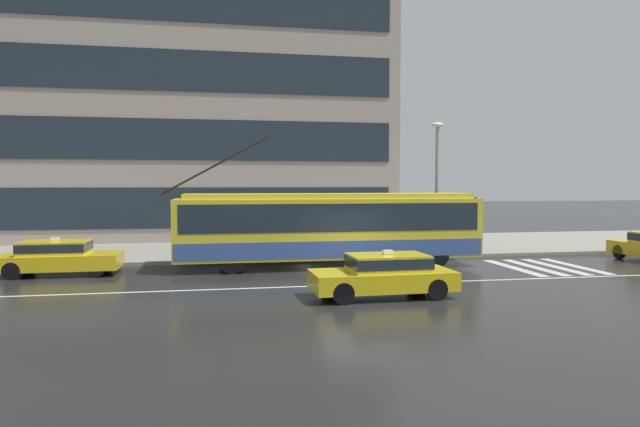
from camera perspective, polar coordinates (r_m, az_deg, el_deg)
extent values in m
plane|color=#252425|center=(19.70, 4.01, -6.71)|extent=(160.00, 160.00, 0.00)
cube|color=gray|center=(28.92, -0.67, -3.42)|extent=(80.00, 10.00, 0.14)
cube|color=beige|center=(23.37, 19.40, -5.32)|extent=(0.44, 4.40, 0.01)
cube|color=beige|center=(23.83, 21.29, -5.19)|extent=(0.44, 4.40, 0.01)
cube|color=beige|center=(24.31, 23.10, -5.07)|extent=(0.44, 4.40, 0.01)
cube|color=beige|center=(24.82, 24.84, -4.95)|extent=(0.44, 4.40, 0.01)
cube|color=silver|center=(18.56, 4.93, -7.31)|extent=(72.00, 0.14, 0.01)
cube|color=yellow|center=(22.22, 0.90, -1.46)|extent=(12.15, 2.54, 2.34)
cube|color=yellow|center=(22.16, 0.90, 1.82)|extent=(11.42, 2.28, 0.20)
cube|color=#1E2833|center=(22.19, 0.90, -0.25)|extent=(11.66, 2.56, 1.08)
cube|color=#39559A|center=(22.29, 0.90, -3.38)|extent=(12.03, 2.56, 0.66)
cube|color=#1E2833|center=(24.07, 15.11, -0.10)|extent=(0.13, 2.19, 1.17)
cube|color=black|center=(23.99, 14.81, 1.34)|extent=(0.17, 1.90, 0.28)
cylinder|color=black|center=(22.11, -10.74, 4.90)|extent=(4.10, 0.07, 2.27)
cylinder|color=black|center=(21.41, -10.76, 4.96)|extent=(4.10, 0.07, 2.27)
cylinder|color=black|center=(24.49, 9.94, -3.59)|extent=(1.04, 0.30, 1.04)
cylinder|color=black|center=(22.45, 11.87, -4.22)|extent=(1.04, 0.30, 1.04)
cylinder|color=black|center=(23.02, -9.19, -4.01)|extent=(1.04, 0.30, 1.04)
cylinder|color=black|center=(20.84, -9.09, -4.75)|extent=(1.04, 0.30, 1.04)
cube|color=yellow|center=(16.51, 6.46, -6.85)|extent=(4.26, 1.84, 0.55)
cube|color=yellow|center=(16.48, 7.03, -5.05)|extent=(2.31, 1.55, 0.48)
cube|color=#1E2833|center=(16.48, 7.03, -4.97)|extent=(2.36, 1.57, 0.31)
cube|color=silver|center=(16.44, 7.04, -3.98)|extent=(0.28, 0.17, 0.12)
cylinder|color=black|center=(15.44, 2.41, -8.27)|extent=(0.63, 0.22, 0.62)
cylinder|color=black|center=(16.90, 1.12, -7.28)|extent=(0.63, 0.22, 0.62)
cylinder|color=black|center=(16.33, 11.99, -7.71)|extent=(0.63, 0.22, 0.62)
cylinder|color=black|center=(17.72, 9.98, -6.84)|extent=(0.63, 0.22, 0.62)
cylinder|color=black|center=(28.16, 28.58, -3.49)|extent=(0.22, 0.63, 0.62)
cube|color=yellow|center=(22.42, -25.28, -4.49)|extent=(4.22, 1.80, 0.55)
cube|color=yellow|center=(22.40, -25.73, -3.18)|extent=(2.28, 1.55, 0.48)
cube|color=#1E2833|center=(22.40, -25.73, -3.12)|extent=(2.32, 1.57, 0.31)
cube|color=silver|center=(22.37, -25.75, -2.39)|extent=(0.28, 0.16, 0.12)
cylinder|color=black|center=(22.90, -21.38, -4.75)|extent=(0.62, 0.20, 0.62)
cylinder|color=black|center=(21.35, -22.20, -5.33)|extent=(0.62, 0.20, 0.62)
cylinder|color=black|center=(23.60, -28.04, -4.68)|extent=(0.62, 0.20, 0.62)
cylinder|color=black|center=(22.09, -29.31, -5.22)|extent=(0.62, 0.20, 0.62)
cylinder|color=gray|center=(24.44, -0.25, -1.62)|extent=(0.08, 0.08, 2.41)
cylinder|color=gray|center=(24.07, -9.30, -1.73)|extent=(0.08, 0.08, 2.41)
cylinder|color=gray|center=(25.81, -0.79, -1.37)|extent=(0.08, 0.08, 2.41)
cylinder|color=gray|center=(25.46, -9.36, -1.47)|extent=(0.08, 0.08, 2.41)
cube|color=#99ADB2|center=(25.56, -5.05, -1.31)|extent=(3.65, 0.04, 1.93)
cube|color=#B2B2B7|center=(24.80, -4.91, 1.32)|extent=(4.14, 1.69, 0.08)
cube|color=brown|center=(25.29, -4.96, -3.19)|extent=(2.69, 0.36, 0.08)
cylinder|color=black|center=(26.07, 5.95, -3.08)|extent=(0.14, 0.14, 0.83)
cylinder|color=black|center=(26.20, 6.16, -3.05)|extent=(0.14, 0.14, 0.83)
cylinder|color=gray|center=(26.07, 6.06, -1.46)|extent=(0.51, 0.51, 0.63)
sphere|color=tan|center=(26.04, 6.07, -0.54)|extent=(0.21, 0.21, 0.21)
cylinder|color=#5C484F|center=(26.04, -7.67, -3.02)|extent=(0.14, 0.14, 0.90)
cylinder|color=#5C484F|center=(26.04, -7.32, -3.02)|extent=(0.14, 0.14, 0.90)
cylinder|color=navy|center=(25.97, -7.51, -1.40)|extent=(0.38, 0.38, 0.58)
sphere|color=tan|center=(25.94, -7.52, -0.52)|extent=(0.22, 0.22, 0.22)
cone|color=#D92669|center=(25.93, -7.26, 0.12)|extent=(1.17, 1.17, 0.27)
cylinder|color=#333333|center=(25.96, -7.25, -0.99)|extent=(0.02, 0.02, 0.75)
cylinder|color=#1E2C47|center=(27.61, 7.92, -2.77)|extent=(0.14, 0.14, 0.81)
cylinder|color=#1E2C47|center=(27.46, 7.79, -2.80)|extent=(0.14, 0.14, 0.81)
cylinder|color=navy|center=(27.47, 7.87, -1.30)|extent=(0.51, 0.51, 0.62)
sphere|color=tan|center=(27.44, 7.87, -0.44)|extent=(0.21, 0.21, 0.21)
cylinder|color=gray|center=(26.25, 12.00, 2.37)|extent=(0.16, 0.16, 5.82)
ellipsoid|color=silver|center=(26.39, 12.07, 8.97)|extent=(0.60, 0.32, 0.24)
cube|color=#A2958A|center=(40.27, -12.12, 19.60)|extent=(22.88, 15.36, 29.68)
cube|color=#1E2833|center=(30.91, -12.30, 0.59)|extent=(21.51, 0.06, 2.23)
cube|color=#1E2833|center=(30.98, -12.38, 7.46)|extent=(21.51, 0.06, 2.23)
cube|color=#1E2833|center=(31.48, -12.46, 14.21)|extent=(21.51, 0.06, 2.23)
cube|color=#1E2833|center=(32.41, -12.54, 20.65)|extent=(21.51, 0.06, 2.23)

